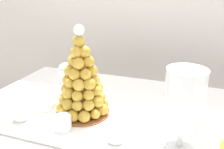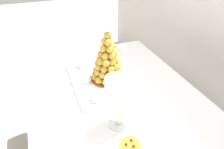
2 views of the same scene
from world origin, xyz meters
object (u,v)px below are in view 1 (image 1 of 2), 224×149
Objects in this scene: creme_brulee_ramekin at (45,104)px; dessert_cup_mid_left at (63,123)px; dessert_cup_left at (21,113)px; serving_tray at (78,116)px; wine_glass at (66,72)px; croquembouche at (82,81)px; dessert_cup_centre at (115,135)px; macaron_goblet at (184,100)px.

dessert_cup_mid_left is at bearing -37.95° from creme_brulee_ramekin.
serving_tray is at bearing 26.03° from dessert_cup_left.
serving_tray is 0.28m from wine_glass.
dessert_cup_mid_left is (0.20, -0.01, 0.00)m from dessert_cup_left.
creme_brulee_ramekin is (-0.18, -0.01, -0.13)m from croquembouche.
dessert_cup_left is at bearing -149.48° from croquembouche.
dessert_cup_centre is 0.36× the size of wine_glass.
dessert_cup_mid_left is at bearing -62.96° from wine_glass.
macaron_goblet reaches higher than creme_brulee_ramekin.
croquembouche is 6.44× the size of dessert_cup_centre.
serving_tray is 5.59× the size of creme_brulee_ramekin.
macaron_goblet is 1.73× the size of wine_glass.
dessert_cup_left is 0.39× the size of wine_glass.
dessert_cup_centre is at bearing -1.60° from dessert_cup_left.
dessert_cup_mid_left reaches higher than creme_brulee_ramekin.
dessert_cup_left is 0.64m from macaron_goblet.
wine_glass is (-0.17, 0.17, -0.04)m from croquembouche.
macaron_goblet is (0.59, -0.08, 0.16)m from creme_brulee_ramekin.
croquembouche is at bearing 67.51° from serving_tray.
creme_brulee_ramekin is (-0.37, 0.13, -0.01)m from dessert_cup_centre.
dessert_cup_centre is 0.59× the size of creme_brulee_ramekin.
dessert_cup_centre reaches higher than serving_tray.
serving_tray is 9.53× the size of dessert_cup_centre.
dessert_cup_centre is at bearing -167.07° from macaron_goblet.
croquembouche is at bearing 144.31° from dessert_cup_centre.
wine_glass reaches higher than serving_tray.
dessert_cup_mid_left is 0.21m from creme_brulee_ramekin.
wine_glass is at bearing 139.81° from dessert_cup_centre.
croquembouche is 0.28m from dessert_cup_left.
dessert_cup_left reaches higher than creme_brulee_ramekin.
dessert_cup_centre is at bearing -28.58° from serving_tray.
macaron_goblet reaches higher than serving_tray.
croquembouche reaches higher than serving_tray.
dessert_cup_left is 0.64× the size of creme_brulee_ramekin.
croquembouche reaches higher than wine_glass.
dessert_cup_left is (-0.22, -0.13, -0.12)m from croquembouche.
dessert_cup_mid_left is 0.21m from dessert_cup_centre.
wine_glass is at bearing 117.04° from dessert_cup_mid_left.
croquembouche is 0.22m from creme_brulee_ramekin.
macaron_goblet is at bearing -12.46° from croquembouche.
macaron_goblet is (0.42, -0.06, 0.17)m from serving_tray.
dessert_cup_mid_left is 1.08× the size of dessert_cup_centre.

